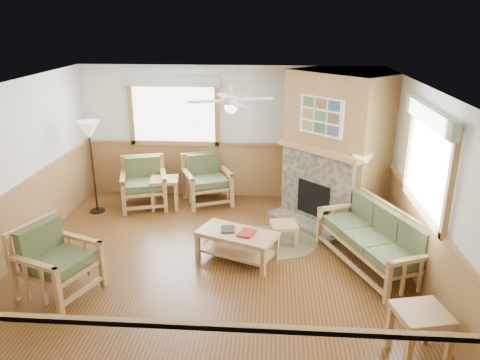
# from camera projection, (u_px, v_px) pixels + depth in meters

# --- Properties ---
(floor) EXTENTS (6.00, 6.00, 0.01)m
(floor) POSITION_uv_depth(u_px,v_px,m) (211.00, 266.00, 7.14)
(floor) COLOR #5A3619
(floor) RESTS_ON ground
(ceiling) EXTENTS (6.00, 6.00, 0.01)m
(ceiling) POSITION_uv_depth(u_px,v_px,m) (206.00, 87.00, 6.24)
(ceiling) COLOR white
(ceiling) RESTS_ON floor
(wall_back) EXTENTS (6.00, 0.02, 2.70)m
(wall_back) POSITION_uv_depth(u_px,v_px,m) (229.00, 133.00, 9.51)
(wall_back) COLOR white
(wall_back) RESTS_ON floor
(wall_front) EXTENTS (6.00, 0.02, 2.70)m
(wall_front) POSITION_uv_depth(u_px,v_px,m) (159.00, 304.00, 3.87)
(wall_front) COLOR white
(wall_front) RESTS_ON floor
(wall_left) EXTENTS (0.02, 6.00, 2.70)m
(wall_left) POSITION_uv_depth(u_px,v_px,m) (7.00, 177.00, 6.90)
(wall_left) COLOR white
(wall_left) RESTS_ON floor
(wall_right) EXTENTS (0.02, 6.00, 2.70)m
(wall_right) POSITION_uv_depth(u_px,v_px,m) (423.00, 188.00, 6.48)
(wall_right) COLOR white
(wall_right) RESTS_ON floor
(wainscot) EXTENTS (6.00, 6.00, 1.10)m
(wainscot) POSITION_uv_depth(u_px,v_px,m) (210.00, 233.00, 6.96)
(wainscot) COLOR olive
(wainscot) RESTS_ON floor
(fireplace) EXTENTS (3.11, 3.11, 2.70)m
(fireplace) POSITION_uv_depth(u_px,v_px,m) (336.00, 147.00, 8.48)
(fireplace) COLOR olive
(fireplace) RESTS_ON floor
(window_back) EXTENTS (1.90, 0.16, 1.50)m
(window_back) POSITION_uv_depth(u_px,v_px,m) (172.00, 74.00, 9.16)
(window_back) COLOR white
(window_back) RESTS_ON wall_back
(window_right) EXTENTS (0.16, 1.90, 1.50)m
(window_right) POSITION_uv_depth(u_px,v_px,m) (437.00, 106.00, 5.91)
(window_right) COLOR white
(window_right) RESTS_ON wall_right
(ceiling_fan) EXTENTS (1.59, 1.59, 0.36)m
(ceiling_fan) POSITION_uv_depth(u_px,v_px,m) (231.00, 87.00, 6.52)
(ceiling_fan) COLOR white
(ceiling_fan) RESTS_ON ceiling
(sofa) EXTENTS (2.12, 1.50, 0.90)m
(sofa) POSITION_uv_depth(u_px,v_px,m) (372.00, 239.00, 6.99)
(sofa) COLOR tan
(sofa) RESTS_ON floor
(armchair_back_left) EXTENTS (1.05, 1.05, 0.96)m
(armchair_back_left) POSITION_uv_depth(u_px,v_px,m) (144.00, 183.00, 9.22)
(armchair_back_left) COLOR tan
(armchair_back_left) RESTS_ON floor
(armchair_back_right) EXTENTS (1.13, 1.13, 0.96)m
(armchair_back_right) POSITION_uv_depth(u_px,v_px,m) (207.00, 180.00, 9.40)
(armchair_back_right) COLOR tan
(armchair_back_right) RESTS_ON floor
(armchair_left) EXTENTS (1.13, 1.13, 0.98)m
(armchair_left) POSITION_uv_depth(u_px,v_px,m) (57.00, 261.00, 6.29)
(armchair_left) COLOR tan
(armchair_left) RESTS_ON floor
(coffee_table) EXTENTS (1.34, 1.02, 0.48)m
(coffee_table) POSITION_uv_depth(u_px,v_px,m) (237.00, 246.00, 7.22)
(coffee_table) COLOR tan
(coffee_table) RESTS_ON floor
(end_table_chairs) EXTENTS (0.61, 0.59, 0.60)m
(end_table_chairs) POSITION_uv_depth(u_px,v_px,m) (165.00, 193.00, 9.23)
(end_table_chairs) COLOR tan
(end_table_chairs) RESTS_ON floor
(end_table_sofa) EXTENTS (0.65, 0.64, 0.61)m
(end_table_sofa) POSITION_uv_depth(u_px,v_px,m) (419.00, 335.00, 5.11)
(end_table_sofa) COLOR tan
(end_table_sofa) RESTS_ON floor
(footstool) EXTENTS (0.49, 0.49, 0.37)m
(footstool) POSITION_uv_depth(u_px,v_px,m) (284.00, 234.00, 7.76)
(footstool) COLOR tan
(footstool) RESTS_ON floor
(braided_rug) EXTENTS (2.26, 2.26, 0.01)m
(braided_rug) POSITION_uv_depth(u_px,v_px,m) (261.00, 242.00, 7.87)
(braided_rug) COLOR brown
(braided_rug) RESTS_ON floor
(floor_lamp_left) EXTENTS (0.53, 0.53, 1.80)m
(floor_lamp_left) POSITION_uv_depth(u_px,v_px,m) (93.00, 167.00, 8.81)
(floor_lamp_left) COLOR black
(floor_lamp_left) RESTS_ON floor
(floor_lamp_right) EXTENTS (0.39, 0.39, 1.47)m
(floor_lamp_right) POSITION_uv_depth(u_px,v_px,m) (359.00, 196.00, 7.89)
(floor_lamp_right) COLOR black
(floor_lamp_right) RESTS_ON floor
(book_red) EXTENTS (0.30, 0.35, 0.03)m
(book_red) POSITION_uv_depth(u_px,v_px,m) (247.00, 232.00, 7.07)
(book_red) COLOR maroon
(book_red) RESTS_ON coffee_table
(book_dark) EXTENTS (0.23, 0.29, 0.02)m
(book_dark) POSITION_uv_depth(u_px,v_px,m) (228.00, 229.00, 7.20)
(book_dark) COLOR black
(book_dark) RESTS_ON coffee_table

